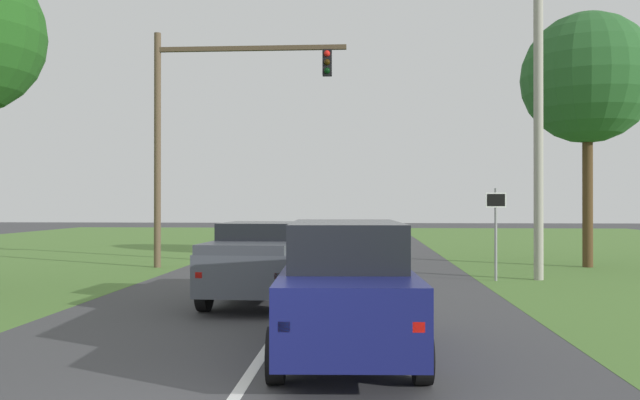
# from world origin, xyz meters

# --- Properties ---
(ground_plane) EXTENTS (120.00, 120.00, 0.00)m
(ground_plane) POSITION_xyz_m (0.00, 9.03, 0.00)
(ground_plane) COLOR #424244
(red_suv_near) EXTENTS (2.26, 5.08, 2.01)m
(red_suv_near) POSITION_xyz_m (1.26, 3.35, 1.05)
(red_suv_near) COLOR navy
(red_suv_near) RESTS_ON ground_plane
(pickup_truck_lead) EXTENTS (2.32, 5.44, 1.85)m
(pickup_truck_lead) POSITION_xyz_m (-0.82, 8.67, 0.96)
(pickup_truck_lead) COLOR #4C515B
(pickup_truck_lead) RESTS_ON ground_plane
(traffic_light) EXTENTS (6.84, 0.40, 8.34)m
(traffic_light) POSITION_xyz_m (-4.13, 16.50, 5.42)
(traffic_light) COLOR brown
(traffic_light) RESTS_ON ground_plane
(keep_moving_sign) EXTENTS (0.60, 0.09, 2.73)m
(keep_moving_sign) POSITION_xyz_m (5.42, 13.12, 1.74)
(keep_moving_sign) COLOR gray
(keep_moving_sign) RESTS_ON ground_plane
(oak_tree_right) EXTENTS (4.66, 4.66, 9.09)m
(oak_tree_right) POSITION_xyz_m (9.53, 17.59, 6.74)
(oak_tree_right) COLOR #4C351E
(oak_tree_right) RESTS_ON ground_plane
(utility_pole_right) EXTENTS (0.28, 0.28, 9.60)m
(utility_pole_right) POSITION_xyz_m (6.74, 13.47, 4.80)
(utility_pole_right) COLOR #9E998E
(utility_pole_right) RESTS_ON ground_plane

